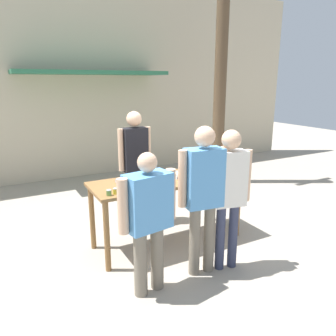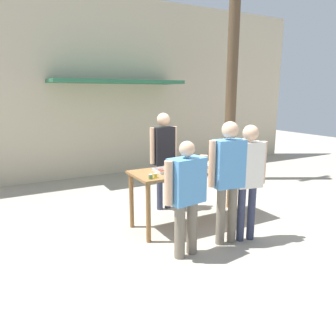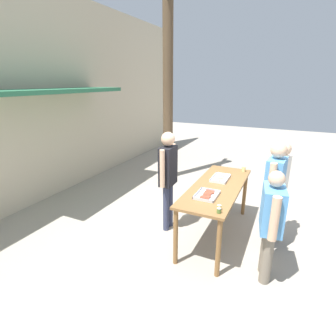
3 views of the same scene
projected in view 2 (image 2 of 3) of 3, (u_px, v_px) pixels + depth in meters
name	position (u px, v px, depth m)	size (l,w,h in m)	color
ground_plane	(194.00, 222.00, 5.53)	(24.00, 24.00, 0.00)	#A39989
building_facade_back	(111.00, 88.00, 8.43)	(12.00, 1.11, 4.50)	beige
serving_table	(195.00, 175.00, 5.35)	(2.11, 0.76, 0.94)	brown
food_tray_sausages	(168.00, 170.00, 5.12)	(0.42, 0.31, 0.04)	silver
food_tray_buns	(209.00, 165.00, 5.49)	(0.46, 0.28, 0.05)	silver
condiment_jar_mustard	(151.00, 177.00, 4.65)	(0.06, 0.06, 0.07)	#567A38
condiment_jar_ketchup	(155.00, 176.00, 4.70)	(0.06, 0.06, 0.07)	gold
beer_cup	(249.00, 163.00, 5.51)	(0.07, 0.07, 0.09)	#DBC67A
person_server_behind_table	(164.00, 152.00, 5.95)	(0.54, 0.23, 1.79)	#333851
person_customer_holding_hotdog	(186.00, 191.00, 4.22)	(0.68, 0.33, 1.55)	#756B5B
person_customer_with_cup	(249.00, 172.00, 4.65)	(0.53, 0.28, 1.71)	#333851
person_customer_waiting_in_line	(228.00, 173.00, 4.55)	(0.61, 0.28, 1.76)	#756B5B
utility_pole	(232.00, 64.00, 7.72)	(1.10, 0.26, 5.48)	brown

